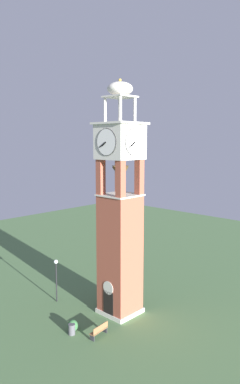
# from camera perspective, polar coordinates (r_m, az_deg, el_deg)

# --- Properties ---
(ground) EXTENTS (80.00, 80.00, 0.00)m
(ground) POSITION_cam_1_polar(r_m,az_deg,el_deg) (31.71, -0.00, -18.55)
(ground) COLOR #517547
(clock_tower) EXTENTS (3.33, 3.33, 18.97)m
(clock_tower) POSITION_cam_1_polar(r_m,az_deg,el_deg) (29.03, -0.00, -4.46)
(clock_tower) COLOR #9E4C38
(clock_tower) RESTS_ON ground
(park_bench) EXTENTS (0.61, 1.64, 0.95)m
(park_bench) POSITION_cam_1_polar(r_m,az_deg,el_deg) (28.15, -3.31, -21.14)
(park_bench) COLOR brown
(park_bench) RESTS_ON ground
(lamp_post) EXTENTS (0.36, 0.36, 3.86)m
(lamp_post) POSITION_cam_1_polar(r_m,az_deg,el_deg) (32.98, -10.13, -12.52)
(lamp_post) COLOR black
(lamp_post) RESTS_ON ground
(trash_bin) EXTENTS (0.52, 0.52, 0.80)m
(trash_bin) POSITION_cam_1_polar(r_m,az_deg,el_deg) (28.65, -7.70, -20.83)
(trash_bin) COLOR #4C4C51
(trash_bin) RESTS_ON ground
(shrub_near_entry) EXTENTS (1.03, 1.03, 0.73)m
(shrub_near_entry) POSITION_cam_1_polar(r_m,az_deg,el_deg) (33.59, -1.45, -16.27)
(shrub_near_entry) COLOR #336638
(shrub_near_entry) RESTS_ON ground
(shrub_left_of_tower) EXTENTS (0.80, 0.80, 0.89)m
(shrub_left_of_tower) POSITION_cam_1_polar(r_m,az_deg,el_deg) (28.99, -7.54, -20.35)
(shrub_left_of_tower) COLOR #336638
(shrub_left_of_tower) RESTS_ON ground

